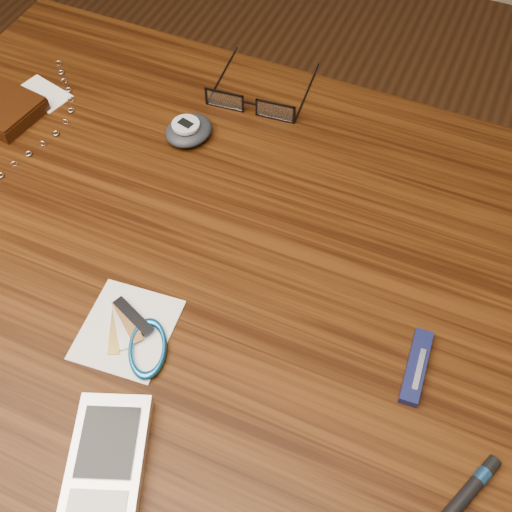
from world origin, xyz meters
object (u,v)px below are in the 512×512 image
object	(u,v)px
desk	(235,313)
pedometer	(188,130)
eyeglasses	(252,103)
pda_phone	(107,462)
notepad_keys	(137,338)
wallet_and_card	(2,107)
pocket_knife	(416,367)

from	to	relation	value
desk	pedometer	world-z (taller)	pedometer
eyeglasses	pedometer	world-z (taller)	eyeglasses
pedometer	pda_phone	bearing A→B (deg)	-72.78
desk	notepad_keys	bearing A→B (deg)	-112.45
eyeglasses	pedometer	distance (m)	0.10
desk	pedometer	size ratio (longest dim) A/B	12.99
desk	wallet_and_card	world-z (taller)	wallet_and_card
pocket_knife	desk	bearing A→B (deg)	169.62
eyeglasses	pocket_knife	world-z (taller)	eyeglasses
desk	pocket_knife	bearing A→B (deg)	-10.38
pocket_knife	pedometer	bearing A→B (deg)	150.30
wallet_and_card	pedometer	distance (m)	0.26
wallet_and_card	notepad_keys	size ratio (longest dim) A/B	1.10
wallet_and_card	pda_phone	distance (m)	0.52
wallet_and_card	pocket_knife	size ratio (longest dim) A/B	1.58
wallet_and_card	notepad_keys	bearing A→B (deg)	-34.15
notepad_keys	pocket_knife	distance (m)	0.28
eyeglasses	wallet_and_card	bearing A→B (deg)	-155.24
pda_phone	notepad_keys	xyz separation A→B (m)	(-0.04, 0.12, -0.01)
wallet_and_card	notepad_keys	world-z (taller)	wallet_and_card
notepad_keys	wallet_and_card	bearing A→B (deg)	145.85
pda_phone	pedometer	xyz separation A→B (m)	(-0.13, 0.41, 0.00)
wallet_and_card	eyeglasses	size ratio (longest dim) A/B	0.93
notepad_keys	desk	bearing A→B (deg)	67.55
pda_phone	eyeglasses	bearing A→B (deg)	98.53
eyeglasses	notepad_keys	world-z (taller)	eyeglasses
eyeglasses	pda_phone	world-z (taller)	eyeglasses
eyeglasses	pocket_knife	bearing A→B (deg)	-42.98
eyeglasses	pedometer	size ratio (longest dim) A/B	1.84
notepad_keys	pocket_knife	bearing A→B (deg)	16.97
desk	eyeglasses	xyz separation A→B (m)	(-0.08, 0.24, 0.11)
pedometer	notepad_keys	size ratio (longest dim) A/B	0.64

